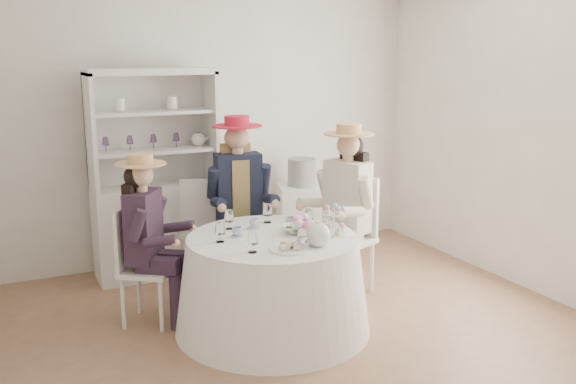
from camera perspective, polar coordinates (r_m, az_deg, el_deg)
name	(u,v)px	position (r m, az deg, el deg)	size (l,w,h in m)	color
ground	(294,329)	(4.97, 0.51, -12.12)	(4.50, 4.50, 0.00)	#865D43
wall_back	(205,124)	(6.41, -7.39, 5.98)	(4.50, 4.50, 0.00)	silver
wall_front	(495,220)	(2.95, 17.92, -2.37)	(4.50, 4.50, 0.00)	silver
wall_right	(529,136)	(5.91, 20.60, 4.71)	(4.50, 4.50, 0.00)	silver
tea_table	(273,284)	(4.85, -1.38, -8.14)	(1.47, 1.47, 0.73)	white
hutch	(156,203)	(6.06, -11.64, -1.00)	(1.18, 0.56, 1.91)	silver
side_table	(301,219)	(6.62, 1.19, -2.46)	(0.46, 0.46, 0.72)	silver
hatbox	(301,172)	(6.51, 1.21, 1.78)	(0.28, 0.28, 0.28)	black
guest_left	(147,230)	(4.96, -12.45, -3.28)	(0.57, 0.54, 1.33)	silver
guest_mid	(239,192)	(5.60, -4.40, 0.00)	(0.56, 0.59, 1.52)	silver
guest_right	(345,200)	(5.45, 5.13, -0.69)	(0.61, 0.56, 1.47)	silver
spare_chair	(204,226)	(5.84, -7.47, -2.99)	(0.53, 0.53, 0.97)	silver
teacup_a	(237,233)	(4.74, -4.53, -3.61)	(0.08, 0.08, 0.06)	white
teacup_b	(254,224)	(4.94, -3.08, -2.89)	(0.07, 0.07, 0.07)	white
teacup_c	(291,223)	(4.95, 0.30, -2.79)	(0.09, 0.09, 0.07)	white
flower_bowl	(296,230)	(4.81, 0.73, -3.38)	(0.21, 0.21, 0.05)	white
flower_arrangement	(302,223)	(4.78, 1.28, -2.78)	(0.18, 0.18, 0.06)	pink
table_teapot	(318,235)	(4.50, 2.70, -3.81)	(0.25, 0.18, 0.19)	white
sandwich_plate	(290,248)	(4.42, 0.17, -4.98)	(0.28, 0.28, 0.06)	white
cupcake_stand	(333,223)	(4.80, 4.02, -2.80)	(0.23, 0.23, 0.22)	white
stemware_set	(272,227)	(4.71, -1.41, -3.11)	(0.84, 0.85, 0.15)	white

